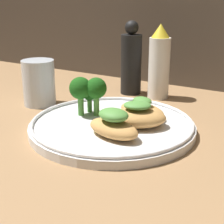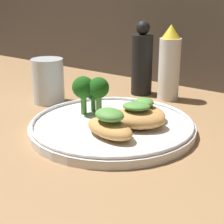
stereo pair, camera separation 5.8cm
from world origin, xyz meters
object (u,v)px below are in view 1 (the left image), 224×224
Objects in this scene: pepper_grinder at (131,61)px; drinking_glass at (39,83)px; broccoli_bunch at (88,90)px; plate at (112,125)px; sauce_bottle at (159,63)px.

pepper_grinder is 21.50cm from drinking_glass.
drinking_glass reaches higher than broccoli_bunch.
sauce_bottle is (-1.25, 22.19, 6.76)cm from plate.
sauce_bottle is 0.98× the size of pepper_grinder.
sauce_bottle is (4.60, 20.76, 1.69)cm from broccoli_bunch.
pepper_grinder is (-8.16, 22.19, 6.50)cm from plate.
plate is at bearing -13.29° from drinking_glass.
pepper_grinder reaches higher than plate.
drinking_glass is at bearing 166.88° from broccoli_bunch.
sauce_bottle is at bearing 93.22° from plate.
plate is 7.87cm from broccoli_bunch.
pepper_grinder is at bearing 110.19° from plate.
plate is 23.23cm from sauce_bottle.
broccoli_bunch is 20.94cm from pepper_grinder.
pepper_grinder is at bearing 180.00° from sauce_bottle.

